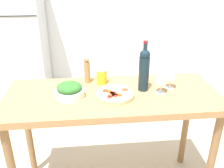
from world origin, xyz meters
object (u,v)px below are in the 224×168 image
object	(u,v)px
refrigerator	(16,42)
salad_bowl	(69,90)
wine_glass_far	(171,76)
salt_canister	(102,76)
homemade_pizza	(115,94)
pepper_mill	(87,71)
wine_glass_near	(161,80)
wine_bottle	(144,69)

from	to	relation	value
refrigerator	salad_bowl	size ratio (longest dim) A/B	8.39
wine_glass_far	salt_canister	world-z (taller)	wine_glass_far
refrigerator	homemade_pizza	world-z (taller)	refrigerator
pepper_mill	salad_bowl	world-z (taller)	pepper_mill
wine_glass_near	wine_glass_far	size ratio (longest dim) A/B	1.00
wine_glass_near	salad_bowl	world-z (taller)	wine_glass_near
salad_bowl	homemade_pizza	bearing A→B (deg)	-5.79
refrigerator	wine_glass_far	bearing A→B (deg)	-47.44
refrigerator	salad_bowl	distance (m)	1.84
salt_canister	wine_glass_far	bearing A→B (deg)	-15.91
salad_bowl	salt_canister	xyz separation A→B (m)	(0.23, 0.19, 0.01)
salad_bowl	homemade_pizza	distance (m)	0.31
refrigerator	wine_glass_far	world-z (taller)	refrigerator
refrigerator	homemade_pizza	xyz separation A→B (m)	(1.07, -1.70, 0.07)
wine_glass_near	salt_canister	size ratio (longest dim) A/B	1.16
wine_glass_far	salt_canister	distance (m)	0.51
salt_canister	homemade_pizza	bearing A→B (deg)	-71.57
wine_bottle	pepper_mill	size ratio (longest dim) A/B	1.81
wine_glass_far	salad_bowl	bearing A→B (deg)	-175.57
pepper_mill	salad_bowl	distance (m)	0.26
salad_bowl	wine_bottle	bearing A→B (deg)	5.88
wine_bottle	wine_glass_near	xyz separation A→B (m)	(0.11, -0.06, -0.06)
wine_bottle	homemade_pizza	size ratio (longest dim) A/B	1.36
salt_canister	pepper_mill	bearing A→B (deg)	165.77
homemade_pizza	salad_bowl	bearing A→B (deg)	174.21
wine_glass_near	pepper_mill	xyz separation A→B (m)	(-0.51, 0.23, -0.00)
wine_glass_near	homemade_pizza	distance (m)	0.33
wine_bottle	homemade_pizza	bearing A→B (deg)	-158.42
salad_bowl	salt_canister	size ratio (longest dim) A/B	1.70
refrigerator	homemade_pizza	distance (m)	2.01
pepper_mill	salad_bowl	xyz separation A→B (m)	(-0.12, -0.22, -0.05)
pepper_mill	homemade_pizza	xyz separation A→B (m)	(0.18, -0.25, -0.08)
wine_glass_near	salt_canister	bearing A→B (deg)	153.14
pepper_mill	salt_canister	xyz separation A→B (m)	(0.11, -0.03, -0.04)
refrigerator	salt_canister	xyz separation A→B (m)	(1.00, -1.48, 0.12)
wine_bottle	pepper_mill	xyz separation A→B (m)	(-0.40, 0.17, -0.07)
pepper_mill	wine_glass_far	bearing A→B (deg)	-15.61
wine_glass_far	pepper_mill	bearing A→B (deg)	164.39
refrigerator	wine_bottle	xyz separation A→B (m)	(1.29, -1.62, 0.22)
wine_glass_far	salt_canister	size ratio (longest dim) A/B	1.16
wine_bottle	salt_canister	world-z (taller)	wine_bottle
wine_bottle	salt_canister	distance (m)	0.34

